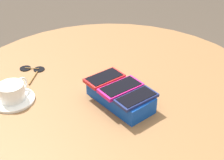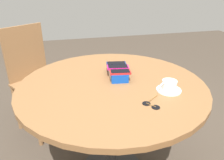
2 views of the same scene
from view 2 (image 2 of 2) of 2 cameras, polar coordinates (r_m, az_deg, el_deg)
The scene contains 9 objects.
round_table at distance 1.35m, azimuth 0.00°, elevation -5.21°, with size 1.11×1.11×0.74m.
phone_box at distance 1.38m, azimuth 1.51°, elevation 2.03°, with size 0.23×0.13×0.05m.
phone_navy at distance 1.43m, azimuth 1.10°, elevation 4.33°, with size 0.08×0.14×0.01m.
phone_magenta at distance 1.37m, azimuth 1.54°, elevation 3.38°, with size 0.09×0.14×0.01m.
phone_red at distance 1.30m, azimuth 2.15°, elevation 2.13°, with size 0.08×0.13×0.01m.
saucer at distance 1.25m, azimuth 14.59°, elevation -2.55°, with size 0.14×0.14×0.01m, color white.
coffee_cup at distance 1.23m, azimuth 14.65°, elevation -1.28°, with size 0.08×0.11×0.05m.
sunglasses at distance 1.10m, azimuth 10.22°, elevation -6.32°, with size 0.13×0.11×0.01m.
chair_far_side at distance 2.06m, azimuth -19.25°, elevation 0.23°, with size 0.55×0.55×0.95m.
Camera 2 is at (1.13, -0.28, 1.31)m, focal length 35.00 mm.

